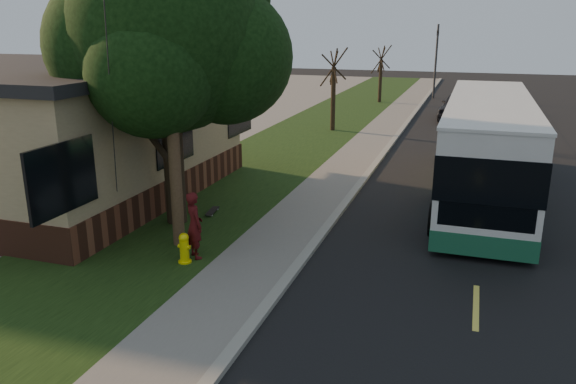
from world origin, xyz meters
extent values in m
plane|color=black|center=(0.00, 0.00, 0.00)|extent=(120.00, 120.00, 0.00)
cube|color=black|center=(4.00, 10.00, 0.01)|extent=(8.00, 80.00, 0.01)
cube|color=gray|center=(0.00, 10.00, 0.06)|extent=(0.25, 80.00, 0.12)
cube|color=slate|center=(-1.00, 10.00, 0.04)|extent=(2.00, 80.00, 0.08)
cube|color=black|center=(-4.50, 10.00, 0.04)|extent=(5.00, 80.00, 0.07)
cube|color=slate|center=(-14.50, 10.00, 0.02)|extent=(15.00, 80.00, 0.04)
cylinder|color=yellow|center=(-2.60, 0.00, 0.35)|extent=(0.22, 0.22, 0.55)
sphere|color=yellow|center=(-2.60, 0.00, 0.69)|extent=(0.24, 0.24, 0.24)
cylinder|color=yellow|center=(-2.60, 0.00, 0.47)|extent=(0.30, 0.10, 0.10)
cylinder|color=yellow|center=(-2.60, 0.00, 0.47)|extent=(0.10, 0.18, 0.10)
cylinder|color=yellow|center=(-2.60, 0.00, 0.09)|extent=(0.32, 0.32, 0.04)
cylinder|color=#473321|center=(-3.30, 1.00, 4.57)|extent=(0.30, 0.30, 9.00)
cylinder|color=#2D2D30|center=(-4.20, -0.10, 3.80)|extent=(2.52, 3.21, 7.60)
cylinder|color=black|center=(-4.20, 2.50, 2.07)|extent=(0.56, 0.56, 4.00)
sphere|color=black|center=(-4.20, 2.50, 5.27)|extent=(5.20, 5.20, 5.20)
sphere|color=black|center=(-2.80, 3.10, 4.67)|extent=(3.60, 3.60, 3.60)
sphere|color=black|center=(-5.40, 2.10, 4.97)|extent=(3.80, 3.80, 3.80)
sphere|color=black|center=(-3.90, 1.20, 4.37)|extent=(3.20, 3.20, 3.20)
sphere|color=black|center=(-4.80, 3.90, 5.67)|extent=(3.40, 3.40, 3.40)
cylinder|color=black|center=(-3.50, 18.00, 1.72)|extent=(0.24, 0.24, 3.30)
cylinder|color=black|center=(-3.50, 18.00, 3.37)|extent=(1.38, 0.57, 2.01)
cylinder|color=black|center=(-3.50, 18.00, 3.37)|extent=(0.74, 1.21, 1.58)
cylinder|color=black|center=(-3.50, 18.00, 3.37)|extent=(0.65, 1.05, 1.95)
cylinder|color=black|center=(-3.50, 18.00, 3.37)|extent=(1.28, 0.53, 1.33)
cylinder|color=black|center=(-3.50, 18.00, 3.37)|extent=(0.75, 1.21, 1.70)
cylinder|color=black|center=(-3.00, 30.00, 1.58)|extent=(0.24, 0.24, 3.03)
cylinder|color=black|center=(-3.00, 30.00, 3.10)|extent=(1.38, 0.57, 2.01)
cylinder|color=black|center=(-3.00, 30.00, 3.10)|extent=(0.74, 1.21, 1.58)
cylinder|color=black|center=(-3.00, 30.00, 3.10)|extent=(0.65, 1.05, 1.95)
cylinder|color=black|center=(-3.00, 30.00, 3.10)|extent=(1.28, 0.53, 1.33)
cylinder|color=black|center=(-3.00, 30.00, 3.10)|extent=(0.75, 1.21, 1.70)
cylinder|color=#2D2D30|center=(0.50, 34.00, 2.75)|extent=(0.16, 0.16, 5.50)
imported|color=black|center=(0.50, 34.00, 4.50)|extent=(0.18, 0.22, 1.10)
cube|color=silver|center=(4.09, 8.21, 1.83)|extent=(2.48, 11.88, 2.67)
cube|color=#1A5C3B|center=(4.09, 8.21, 0.45)|extent=(2.50, 11.90, 0.54)
cube|color=black|center=(4.09, 8.21, 2.03)|extent=(2.52, 11.92, 1.09)
cube|color=black|center=(4.09, 2.30, 1.68)|extent=(2.18, 0.06, 1.58)
cube|color=yellow|center=(4.09, 2.31, 3.02)|extent=(1.58, 0.06, 0.35)
cube|color=#FFF2CC|center=(3.35, 2.29, 0.54)|extent=(0.25, 0.04, 0.15)
cube|color=#FFF2CC|center=(4.83, 2.29, 0.54)|extent=(0.25, 0.04, 0.15)
cube|color=silver|center=(4.09, 8.21, 3.19)|extent=(2.53, 11.93, 0.08)
cylinder|color=black|center=(2.85, 3.85, 0.46)|extent=(0.28, 0.91, 0.91)
cylinder|color=black|center=(5.33, 3.85, 0.46)|extent=(0.28, 0.91, 0.91)
cylinder|color=black|center=(2.85, 7.22, 0.46)|extent=(0.28, 0.91, 0.91)
cylinder|color=black|center=(5.33, 7.22, 0.46)|extent=(0.28, 0.91, 0.91)
cylinder|color=black|center=(2.85, 12.56, 0.46)|extent=(0.28, 0.91, 0.91)
cylinder|color=black|center=(5.33, 12.56, 0.46)|extent=(0.28, 0.91, 0.91)
imported|color=#460E0F|center=(-2.50, 0.37, 0.89)|extent=(0.71, 0.69, 1.64)
cube|color=black|center=(-3.57, 3.50, 0.14)|extent=(0.33, 0.85, 0.02)
cylinder|color=silver|center=(-3.53, 3.22, 0.10)|extent=(0.19, 0.08, 0.05)
cylinder|color=silver|center=(-3.62, 3.79, 0.10)|extent=(0.19, 0.08, 0.05)
cube|color=#122F1F|center=(-9.50, 4.94, 0.63)|extent=(1.55, 1.31, 1.18)
cube|color=#122F1F|center=(-9.50, 4.94, 1.26)|extent=(1.61, 1.37, 0.08)
imported|color=black|center=(2.78, 24.33, 0.84)|extent=(2.58, 5.14, 1.68)
camera|label=1|loc=(3.60, -10.89, 5.50)|focal=35.00mm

